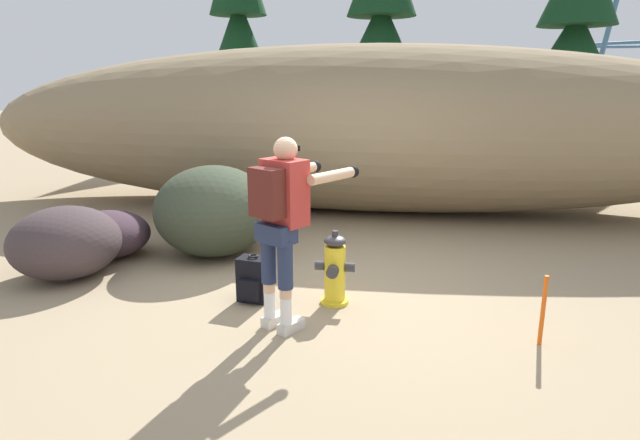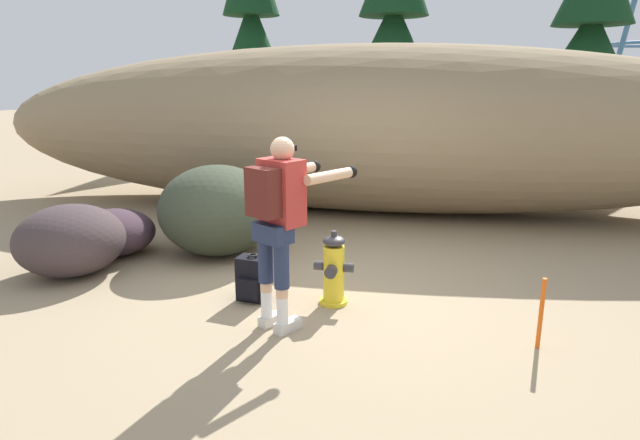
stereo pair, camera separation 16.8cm
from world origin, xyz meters
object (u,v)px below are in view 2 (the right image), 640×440
Objects in this scene: boulder_small at (70,240)px; boulder_mid at (217,210)px; survey_stake at (541,314)px; fire_hydrant at (334,271)px; utility_worker at (280,210)px; spare_backpack at (253,279)px; boulder_large at (115,232)px.

boulder_mid is at bearing 38.54° from boulder_small.
boulder_small is 1.96× the size of survey_stake.
utility_worker is (-0.35, -0.58, 0.72)m from fire_hydrant.
survey_stake is (1.79, -0.54, -0.04)m from fire_hydrant.
spare_backpack is at bearing -7.22° from boulder_small.
boulder_mid is (1.25, 0.29, 0.27)m from boulder_large.
boulder_large is at bearing 162.49° from survey_stake.
utility_worker is at bearing -53.71° from boulder_mid.
boulder_mid is at bearing 13.13° from boulder_large.
boulder_large is 1.31m from boulder_mid.
boulder_mid reaches higher than boulder_large.
utility_worker is at bearing -178.84° from survey_stake.
boulder_large is (-2.94, 0.96, -0.06)m from fire_hydrant.
boulder_small is at bearing 176.05° from fire_hydrant.
boulder_mid is 2.40× the size of survey_stake.
survey_stake reaches higher than boulder_large.
utility_worker is 1.07m from spare_backpack.
boulder_small reaches higher than fire_hydrant.
fire_hydrant is 0.44× the size of utility_worker.
boulder_large is at bearing 161.98° from fire_hydrant.
boulder_large is at bearing -107.14° from spare_backpack.
boulder_mid reaches higher than boulder_small.
fire_hydrant is at bearing -36.43° from boulder_mid.
spare_backpack is 0.40× the size of boulder_small.
utility_worker is at bearing -121.08° from fire_hydrant.
spare_backpack is 2.62m from survey_stake.
survey_stake is (3.48, -1.78, -0.25)m from boulder_mid.
boulder_mid is at bearing 67.14° from utility_worker.
boulder_small reaches higher than spare_backpack.
boulder_small is (-2.65, 0.79, -0.66)m from utility_worker.
fire_hydrant is at bearing 103.68° from spare_backpack.
fire_hydrant is 0.99m from utility_worker.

